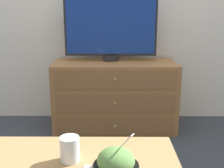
# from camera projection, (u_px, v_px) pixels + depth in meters

# --- Properties ---
(ground_plane) EXTENTS (12.00, 12.00, 0.00)m
(ground_plane) POSITION_uv_depth(u_px,v_px,m) (106.00, 116.00, 2.97)
(ground_plane) COLOR #383D47
(dresser) EXTENTS (1.11, 0.49, 0.63)m
(dresser) POSITION_uv_depth(u_px,v_px,m) (115.00, 95.00, 2.63)
(dresser) COLOR #9E6B3D
(dresser) RESTS_ON ground_plane
(tv) EXTENTS (0.84, 0.14, 0.60)m
(tv) POSITION_uv_depth(u_px,v_px,m) (111.00, 26.00, 2.55)
(tv) COLOR #232328
(tv) RESTS_ON dresser
(takeout_bowl) EXTENTS (0.19, 0.19, 0.18)m
(takeout_bowl) POSITION_uv_depth(u_px,v_px,m) (116.00, 163.00, 1.15)
(takeout_bowl) COLOR black
(takeout_bowl) RESTS_ON coffee_table
(drink_cup) EXTENTS (0.09, 0.09, 0.11)m
(drink_cup) POSITION_uv_depth(u_px,v_px,m) (70.00, 151.00, 1.24)
(drink_cup) COLOR white
(drink_cup) RESTS_ON coffee_table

